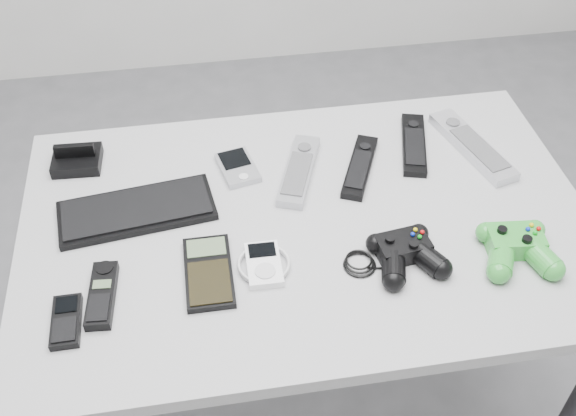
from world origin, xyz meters
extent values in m
plane|color=slate|center=(0.00, 0.00, 0.00)|extent=(3.50, 3.50, 0.00)
cube|color=#A3A3A5|center=(0.07, -0.03, 0.72)|extent=(1.09, 0.70, 0.03)
cylinder|color=black|center=(-0.43, 0.27, 0.35)|extent=(0.04, 0.04, 0.70)
cylinder|color=black|center=(0.56, 0.27, 0.35)|extent=(0.04, 0.04, 0.70)
cube|color=black|center=(-0.25, 0.04, 0.74)|extent=(0.31, 0.16, 0.02)
cube|color=black|center=(-0.38, 0.21, 0.76)|extent=(0.10, 0.09, 0.05)
cube|color=#A6A7AD|center=(-0.05, 0.14, 0.74)|extent=(0.09, 0.12, 0.02)
cube|color=#A6A7AD|center=(0.07, 0.10, 0.74)|extent=(0.12, 0.22, 0.02)
cube|color=black|center=(0.20, 0.10, 0.74)|extent=(0.12, 0.19, 0.02)
cube|color=black|center=(0.33, 0.15, 0.74)|extent=(0.10, 0.21, 0.02)
cube|color=#BAB9C1|center=(0.45, 0.12, 0.74)|extent=(0.12, 0.25, 0.02)
cube|color=black|center=(-0.37, -0.21, 0.74)|extent=(0.05, 0.10, 0.02)
cube|color=black|center=(-0.31, -0.16, 0.74)|extent=(0.05, 0.14, 0.02)
cube|color=black|center=(-0.13, -0.14, 0.74)|extent=(0.08, 0.16, 0.02)
cube|color=white|center=(-0.03, -0.14, 0.74)|extent=(0.10, 0.10, 0.02)
camera|label=1|loc=(-0.12, -0.92, 1.64)|focal=42.00mm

